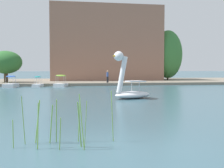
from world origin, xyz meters
The scene contains 13 objects.
ground_plane centered at (0.00, 0.00, 0.00)m, with size 552.27×552.27×0.00m, color #385966.
shore_bank_far centered at (0.00, 39.75, 0.18)m, with size 128.97×19.85×0.35m, color slate.
swan_boat centered at (3.63, 13.04, 0.88)m, with size 3.40×2.37×3.56m.
pedal_boat_lime centered at (-1.74, 28.35, 0.45)m, with size 1.86×2.45×1.52m.
pedal_boat_teal centered at (-4.61, 28.81, 0.41)m, with size 1.34×1.93×1.36m.
pedal_boat_blue centered at (-7.80, 28.47, 0.39)m, with size 1.67×2.52×1.44m.
tree_willow_overhanging centered at (11.74, 40.99, 4.48)m, with size 8.07×8.32×7.92m.
tree_willow_near_path centered at (16.42, 39.49, 4.78)m, with size 5.53×4.88×8.57m.
tree_sapling_by_fence centered at (-9.55, 34.60, 3.18)m, with size 6.48×6.57×4.48m.
person_on_path centered at (4.58, 31.03, 1.28)m, with size 0.28×0.27×1.68m.
parked_van centered at (4.04, 41.32, 1.34)m, with size 5.20×2.66×1.82m.
apartment_block centered at (5.74, 41.88, 6.57)m, with size 18.57×8.84×12.43m, color #996B56.
reed_clump_foreground centered at (-1.33, 0.45, 0.66)m, with size 2.99×1.13×1.59m.
Camera 1 is at (-1.17, -8.03, 2.26)m, focal length 45.84 mm.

